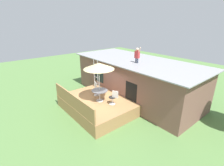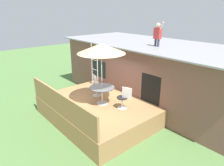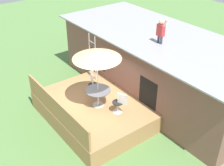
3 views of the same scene
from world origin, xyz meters
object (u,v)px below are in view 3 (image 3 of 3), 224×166
patio_table (98,93)px  person_figure (161,30)px  patio_umbrella (97,54)px  patio_chair_right (119,103)px  patio_chair_left (93,84)px  step_ladder (93,57)px

patio_table → person_figure: bearing=81.9°
patio_umbrella → patio_chair_right: size_ratio=2.76×
patio_umbrella → person_figure: person_figure is taller
patio_table → patio_chair_left: bearing=159.2°
person_figure → patio_chair_left: (-1.31, -2.59, -2.31)m
patio_chair_left → patio_chair_right: bearing=21.9°
patio_table → patio_chair_right: 1.01m
patio_umbrella → step_ladder: bearing=151.2°
patio_chair_right → step_ladder: bearing=-36.1°
step_ladder → patio_chair_left: step_ladder is taller
step_ladder → patio_chair_right: size_ratio=2.39×
patio_table → patio_chair_left: 0.97m
person_figure → patio_chair_left: size_ratio=1.21×
patio_umbrella → person_figure: size_ratio=2.29×
patio_table → person_figure: (0.42, 2.93, 2.18)m
patio_umbrella → step_ladder: 2.62m
patio_table → patio_umbrella: patio_umbrella is taller
patio_chair_left → person_figure: bearing=84.0°
person_figure → patio_umbrella: bearing=-98.1°
person_figure → patio_chair_left: 3.71m
patio_table → step_ladder: step_ladder is taller
person_figure → patio_chair_right: person_figure is taller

